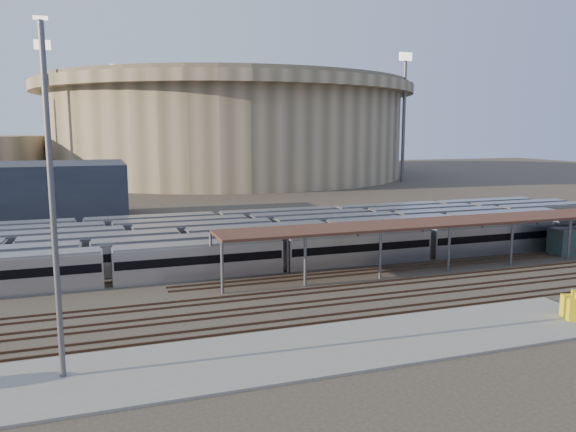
{
  "coord_description": "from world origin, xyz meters",
  "views": [
    {
      "loc": [
        -19.28,
        -50.53,
        15.69
      ],
      "look_at": [
        2.45,
        12.0,
        5.51
      ],
      "focal_mm": 35.0,
      "sensor_mm": 36.0,
      "label": 1
    }
  ],
  "objects": [
    {
      "name": "floodlight_0",
      "position": [
        -30.0,
        110.0,
        20.65
      ],
      "size": [
        4.0,
        1.0,
        38.4
      ],
      "color": "#555459",
      "rests_on": "ground"
    },
    {
      "name": "stadium",
      "position": [
        25.0,
        140.0,
        16.47
      ],
      "size": [
        124.0,
        124.0,
        32.5
      ],
      "color": "tan",
      "rests_on": "ground"
    },
    {
      "name": "empty_tracks",
      "position": [
        0.0,
        -5.0,
        0.09
      ],
      "size": [
        170.0,
        9.62,
        0.18
      ],
      "color": "#4C3323",
      "rests_on": "ground"
    },
    {
      "name": "inspection_shed",
      "position": [
        22.0,
        4.0,
        4.98
      ],
      "size": [
        60.3,
        6.0,
        5.3
      ],
      "color": "#555459",
      "rests_on": "ground"
    },
    {
      "name": "subway_trains",
      "position": [
        -1.52,
        18.5,
        1.8
      ],
      "size": [
        124.74,
        23.9,
        3.6
      ],
      "color": "#A3A3A7",
      "rests_on": "ground"
    },
    {
      "name": "yard_light_pole",
      "position": [
        -21.73,
        -14.02,
        11.28
      ],
      "size": [
        0.8,
        0.36,
        21.98
      ],
      "color": "#555459",
      "rests_on": "apron"
    },
    {
      "name": "floodlight_2",
      "position": [
        70.0,
        100.0,
        20.65
      ],
      "size": [
        4.0,
        1.0,
        38.4
      ],
      "color": "#555459",
      "rests_on": "ground"
    },
    {
      "name": "floodlight_3",
      "position": [
        -10.0,
        160.0,
        20.65
      ],
      "size": [
        4.0,
        1.0,
        38.4
      ],
      "color": "#555459",
      "rests_on": "ground"
    },
    {
      "name": "apron",
      "position": [
        -5.0,
        -15.0,
        0.1
      ],
      "size": [
        50.0,
        9.0,
        0.2
      ],
      "primitive_type": "cube",
      "color": "gray",
      "rests_on": "ground"
    },
    {
      "name": "ground",
      "position": [
        0.0,
        0.0,
        0.0
      ],
      "size": [
        420.0,
        420.0,
        0.0
      ],
      "primitive_type": "plane",
      "color": "#383026",
      "rests_on": "ground"
    }
  ]
}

